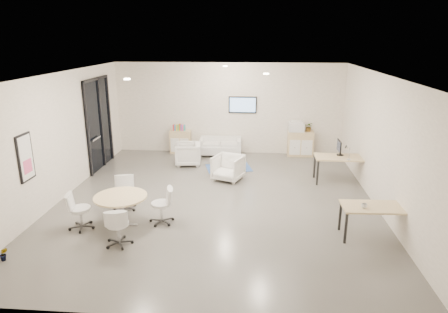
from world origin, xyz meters
name	(u,v)px	position (x,y,z in m)	size (l,w,h in m)	color
room_shell	(216,140)	(0.00, 0.00, 1.60)	(9.60, 10.60, 4.80)	#57554F
glass_door	(99,121)	(-3.95, 2.51, 1.50)	(0.09, 1.90, 2.85)	black
artwork	(26,158)	(-3.97, -1.60, 1.55)	(0.05, 0.54, 1.04)	black
wall_tv	(243,105)	(0.50, 4.46, 1.75)	(0.98, 0.06, 0.58)	black
ceiling_spots	(211,72)	(-0.20, 0.83, 3.18)	(3.14, 4.14, 0.03)	#FFEAC6
sideboard_left	(181,142)	(-1.72, 4.28, 0.41)	(0.74, 0.38, 0.83)	tan
sideboard_right	(300,144)	(2.55, 4.26, 0.44)	(0.89, 0.43, 0.89)	tan
books	(179,127)	(-1.75, 4.29, 0.94)	(0.43, 0.14, 0.22)	red
printer	(296,126)	(2.38, 4.26, 1.06)	(0.53, 0.45, 0.37)	white
loveseat	(220,147)	(-0.26, 4.13, 0.30)	(1.48, 0.80, 0.54)	white
blue_rug	(229,168)	(0.14, 2.67, 0.01)	(1.40, 0.93, 0.01)	#2D4F8B
armchair_left	(188,153)	(-1.22, 2.91, 0.40)	(0.78, 0.73, 0.81)	white
armchair_right	(228,167)	(0.20, 1.59, 0.41)	(0.79, 0.74, 0.81)	white
desk_rear	(341,159)	(3.43, 1.67, 0.69)	(1.47, 0.75, 0.76)	tan
desk_front	(375,209)	(3.48, -1.68, 0.64)	(1.38, 0.72, 0.71)	tan
monitor	(339,147)	(3.39, 1.82, 1.00)	(0.20, 0.50, 0.44)	black
round_table	(121,200)	(-1.95, -1.56, 0.62)	(1.16, 1.16, 0.71)	tan
meeting_chairs	(121,208)	(-1.95, -1.56, 0.41)	(2.39, 2.39, 0.82)	white
plant_cabinet	(309,128)	(2.82, 4.26, 1.01)	(0.29, 0.33, 0.26)	#3F7F3F
plant_floor	(4,258)	(-3.70, -3.18, 0.06)	(0.15, 0.27, 0.12)	#3F7F3F
cup	(364,205)	(3.21, -1.80, 0.77)	(0.12, 0.09, 0.12)	white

